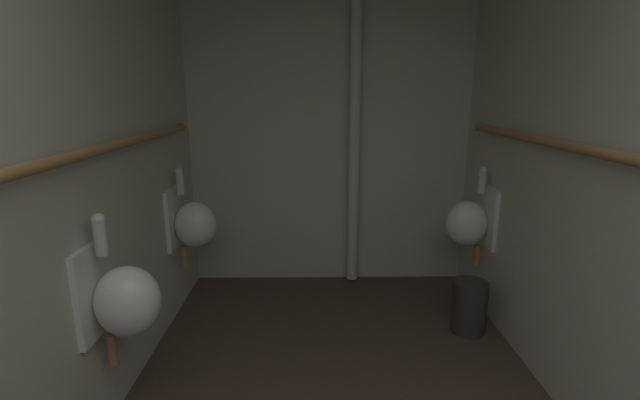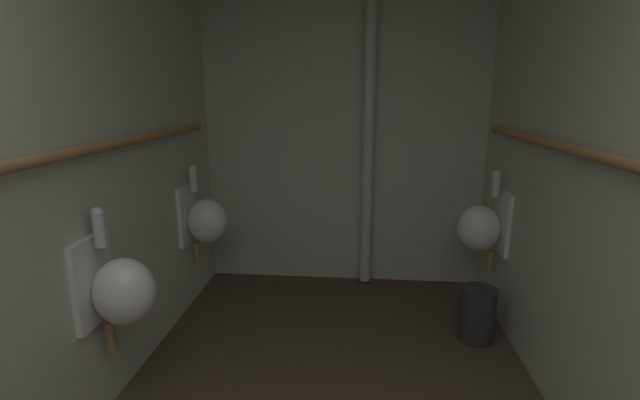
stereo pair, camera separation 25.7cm
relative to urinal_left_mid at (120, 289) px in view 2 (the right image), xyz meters
name	(u,v)px [view 2 (the right image)]	position (x,y,z in m)	size (l,w,h in m)	color
wall_left	(63,160)	(-0.18, -0.03, 0.63)	(0.06, 3.76, 2.65)	beige
wall_right	(624,168)	(2.21, -0.03, 0.63)	(0.06, 3.76, 2.65)	beige
wall_back	(344,129)	(1.01, 1.82, 0.63)	(2.44, 0.06, 2.65)	beige
urinal_left_mid	(120,289)	(0.00, 0.00, 0.00)	(0.32, 0.30, 0.76)	white
urinal_left_far	(205,220)	(0.00, 1.20, 0.00)	(0.32, 0.30, 0.76)	white
urinal_right_mid	(482,227)	(2.03, 1.20, 0.00)	(0.32, 0.30, 0.76)	white
supply_pipe_left	(80,152)	(-0.09, -0.04, 0.68)	(0.06, 2.95, 0.06)	#9E7042
supply_pipe_right	(605,158)	(2.12, -0.05, 0.68)	(0.06, 2.97, 0.06)	#9E7042
standpipe_back_wall	(368,130)	(1.22, 1.71, 0.63)	(0.09, 0.09, 2.60)	beige
waste_bin	(477,314)	(1.95, 0.86, -0.51)	(0.23, 0.23, 0.37)	#2D2D2D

